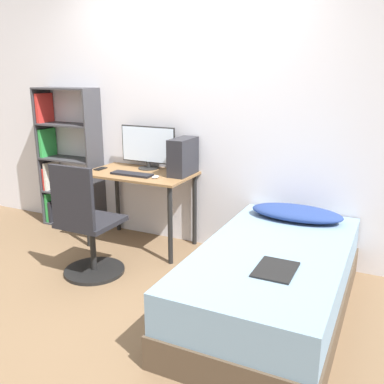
% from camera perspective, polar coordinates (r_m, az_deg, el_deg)
% --- Properties ---
extents(ground_plane, '(14.00, 14.00, 0.00)m').
position_cam_1_polar(ground_plane, '(3.42, -12.25, -14.33)').
color(ground_plane, brown).
extents(wall_back, '(8.00, 0.05, 2.50)m').
position_cam_1_polar(wall_back, '(4.20, -1.02, 9.73)').
color(wall_back, silver).
rests_on(wall_back, ground_plane).
extents(desk, '(1.03, 0.61, 0.75)m').
position_cam_1_polar(desk, '(4.19, -6.90, 0.98)').
color(desk, brown).
rests_on(desk, ground_plane).
extents(bookshelf, '(0.71, 0.28, 1.53)m').
position_cam_1_polar(bookshelf, '(4.95, -16.63, 3.95)').
color(bookshelf, '#38383D').
rests_on(bookshelf, ground_plane).
extents(office_chair, '(0.52, 0.52, 0.99)m').
position_cam_1_polar(office_chair, '(3.70, -13.80, -5.34)').
color(office_chair, black).
rests_on(office_chair, ground_plane).
extents(bed, '(1.00, 1.91, 0.49)m').
position_cam_1_polar(bed, '(3.18, 10.61, -11.58)').
color(bed, '#4C3D2D').
rests_on(bed, ground_plane).
extents(pillow, '(0.76, 0.36, 0.11)m').
position_cam_1_polar(pillow, '(3.69, 13.75, -2.72)').
color(pillow, navy).
rests_on(pillow, bed).
extents(magazine, '(0.24, 0.32, 0.01)m').
position_cam_1_polar(magazine, '(2.76, 11.09, -10.10)').
color(magazine, black).
rests_on(magazine, bed).
extents(monitor, '(0.60, 0.20, 0.43)m').
position_cam_1_polar(monitor, '(4.28, -5.90, 6.06)').
color(monitor, black).
rests_on(monitor, desk).
extents(keyboard, '(0.41, 0.13, 0.02)m').
position_cam_1_polar(keyboard, '(4.07, -8.02, 2.38)').
color(keyboard, black).
rests_on(keyboard, desk).
extents(pc_tower, '(0.16, 0.35, 0.35)m').
position_cam_1_polar(pc_tower, '(4.01, -1.21, 4.73)').
color(pc_tower, '#232328').
rests_on(pc_tower, desk).
extents(mouse, '(0.06, 0.09, 0.02)m').
position_cam_1_polar(mouse, '(3.93, -4.91, 2.02)').
color(mouse, silver).
rests_on(mouse, desk).
extents(phone, '(0.07, 0.14, 0.01)m').
position_cam_1_polar(phone, '(4.37, -12.10, 3.05)').
color(phone, black).
rests_on(phone, desk).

